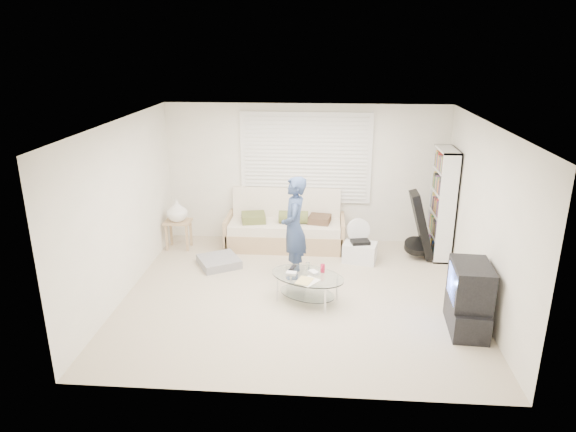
# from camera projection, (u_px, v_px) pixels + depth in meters

# --- Properties ---
(ground) EXTENTS (5.00, 5.00, 0.00)m
(ground) POSITION_uv_depth(u_px,v_px,m) (298.00, 295.00, 7.49)
(ground) COLOR tan
(ground) RESTS_ON ground
(room_shell) EXTENTS (5.02, 4.52, 2.51)m
(room_shell) POSITION_uv_depth(u_px,v_px,m) (301.00, 178.00, 7.42)
(room_shell) COLOR white
(room_shell) RESTS_ON ground
(window_blinds) EXTENTS (2.32, 0.08, 1.62)m
(window_blinds) POSITION_uv_depth(u_px,v_px,m) (306.00, 158.00, 9.07)
(window_blinds) COLOR silver
(window_blinds) RESTS_ON ground
(futon_sofa) EXTENTS (2.09, 0.84, 1.02)m
(futon_sofa) POSITION_uv_depth(u_px,v_px,m) (285.00, 228.00, 9.18)
(futon_sofa) COLOR tan
(futon_sofa) RESTS_ON ground
(grey_floor_pillow) EXTENTS (0.83, 0.83, 0.14)m
(grey_floor_pillow) POSITION_uv_depth(u_px,v_px,m) (219.00, 262.00, 8.45)
(grey_floor_pillow) COLOR slate
(grey_floor_pillow) RESTS_ON ground
(side_table) EXTENTS (0.45, 0.36, 0.90)m
(side_table) POSITION_uv_depth(u_px,v_px,m) (177.00, 213.00, 8.98)
(side_table) COLOR tan
(side_table) RESTS_ON ground
(bookshelf) EXTENTS (0.29, 0.78, 1.86)m
(bookshelf) POSITION_uv_depth(u_px,v_px,m) (442.00, 204.00, 8.59)
(bookshelf) COLOR white
(bookshelf) RESTS_ON ground
(guitar_case) EXTENTS (0.47, 0.43, 1.14)m
(guitar_case) POSITION_uv_depth(u_px,v_px,m) (420.00, 230.00, 8.60)
(guitar_case) COLOR black
(guitar_case) RESTS_ON ground
(floor_fan) EXTENTS (0.42, 0.27, 0.68)m
(floor_fan) POSITION_uv_depth(u_px,v_px,m) (358.00, 234.00, 8.75)
(floor_fan) COLOR white
(floor_fan) RESTS_ON ground
(storage_bin) EXTENTS (0.61, 0.49, 0.38)m
(storage_bin) POSITION_uv_depth(u_px,v_px,m) (360.00, 252.00, 8.58)
(storage_bin) COLOR white
(storage_bin) RESTS_ON ground
(tv_unit) EXTENTS (0.50, 0.85, 0.90)m
(tv_unit) POSITION_uv_depth(u_px,v_px,m) (468.00, 298.00, 6.47)
(tv_unit) COLOR black
(tv_unit) RESTS_ON ground
(coffee_table) EXTENTS (1.25, 1.05, 0.52)m
(coffee_table) POSITION_uv_depth(u_px,v_px,m) (307.00, 280.00, 7.22)
(coffee_table) COLOR silver
(coffee_table) RESTS_ON ground
(standing_person) EXTENTS (0.40, 0.59, 1.61)m
(standing_person) POSITION_uv_depth(u_px,v_px,m) (294.00, 228.00, 7.84)
(standing_person) COLOR navy
(standing_person) RESTS_ON ground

